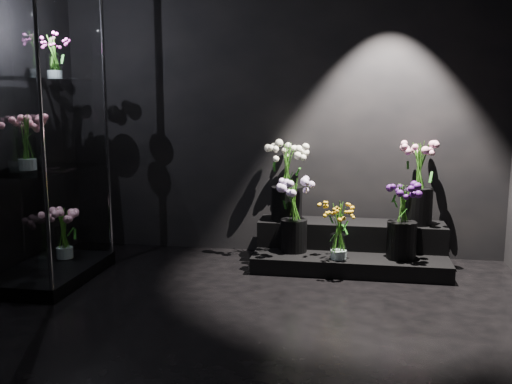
# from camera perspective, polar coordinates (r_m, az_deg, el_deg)

# --- Properties ---
(floor) EXTENTS (4.00, 4.00, 0.00)m
(floor) POSITION_cam_1_polar(r_m,az_deg,el_deg) (3.52, -2.15, -14.48)
(floor) COLOR black
(floor) RESTS_ON ground
(wall_back) EXTENTS (4.00, 0.00, 4.00)m
(wall_back) POSITION_cam_1_polar(r_m,az_deg,el_deg) (5.19, 2.39, 9.16)
(wall_back) COLOR black
(wall_back) RESTS_ON floor
(wall_front) EXTENTS (4.00, 0.00, 4.00)m
(wall_front) POSITION_cam_1_polar(r_m,az_deg,el_deg) (1.33, -20.87, 7.50)
(wall_front) COLOR black
(wall_front) RESTS_ON floor
(display_riser) EXTENTS (1.60, 0.71, 0.36)m
(display_riser) POSITION_cam_1_polar(r_m,az_deg,el_deg) (4.99, 9.40, -5.51)
(display_riser) COLOR black
(display_riser) RESTS_ON floor
(display_case) EXTENTS (0.62, 1.04, 2.29)m
(display_case) POSITION_cam_1_polar(r_m,az_deg,el_deg) (4.64, -20.58, 5.37)
(display_case) COLOR black
(display_case) RESTS_ON floor
(bouquet_orange_bells) EXTENTS (0.31, 0.31, 0.47)m
(bouquet_orange_bells) POSITION_cam_1_polar(r_m,az_deg,el_deg) (4.63, 8.31, -3.79)
(bouquet_orange_bells) COLOR white
(bouquet_orange_bells) RESTS_ON display_riser
(bouquet_lilac) EXTENTS (0.35, 0.35, 0.64)m
(bouquet_lilac) POSITION_cam_1_polar(r_m,az_deg,el_deg) (4.80, 3.81, -1.74)
(bouquet_lilac) COLOR black
(bouquet_lilac) RESTS_ON display_riser
(bouquet_purple) EXTENTS (0.36, 0.36, 0.65)m
(bouquet_purple) POSITION_cam_1_polar(r_m,az_deg,el_deg) (4.73, 14.45, -2.30)
(bouquet_purple) COLOR black
(bouquet_purple) RESTS_ON display_riser
(bouquet_cream_roses) EXTENTS (0.46, 0.46, 0.67)m
(bouquet_cream_roses) POSITION_cam_1_polar(r_m,az_deg,el_deg) (4.99, 3.12, 1.52)
(bouquet_cream_roses) COLOR black
(bouquet_cream_roses) RESTS_ON display_riser
(bouquet_pink_roses) EXTENTS (0.45, 0.45, 0.71)m
(bouquet_pink_roses) POSITION_cam_1_polar(r_m,az_deg,el_deg) (5.00, 16.01, 1.47)
(bouquet_pink_roses) COLOR black
(bouquet_pink_roses) RESTS_ON display_riser
(bouquet_case_pink) EXTENTS (0.36, 0.36, 0.43)m
(bouquet_case_pink) POSITION_cam_1_polar(r_m,az_deg,el_deg) (4.55, -22.02, 4.93)
(bouquet_case_pink) COLOR white
(bouquet_case_pink) RESTS_ON display_case
(bouquet_case_magenta) EXTENTS (0.26, 0.26, 0.34)m
(bouquet_case_magenta) POSITION_cam_1_polar(r_m,az_deg,el_deg) (4.79, -19.57, 12.73)
(bouquet_case_magenta) COLOR white
(bouquet_case_magenta) RESTS_ON display_case
(bouquet_case_base_pink) EXTENTS (0.43, 0.43, 0.46)m
(bouquet_case_base_pink) POSITION_cam_1_polar(r_m,az_deg,el_deg) (4.97, -18.70, -3.56)
(bouquet_case_base_pink) COLOR white
(bouquet_case_base_pink) RESTS_ON display_case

